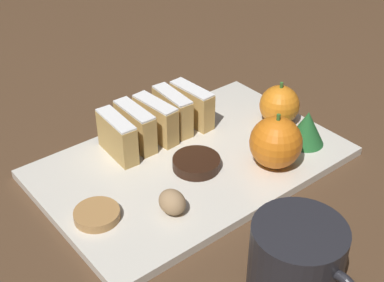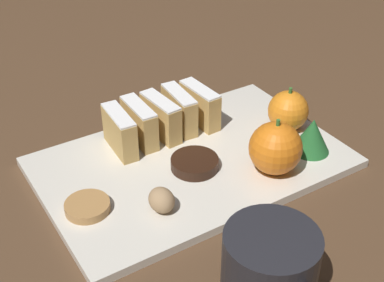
% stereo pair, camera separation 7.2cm
% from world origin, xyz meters
% --- Properties ---
extents(ground_plane, '(6.00, 6.00, 0.00)m').
position_xyz_m(ground_plane, '(0.00, 0.00, 0.00)').
color(ground_plane, '#513823').
extents(serving_platter, '(0.26, 0.41, 0.01)m').
position_xyz_m(serving_platter, '(0.00, 0.00, 0.01)').
color(serving_platter, silver).
rests_on(serving_platter, ground_plane).
extents(stollen_slice_front, '(0.08, 0.03, 0.06)m').
position_xyz_m(stollen_slice_front, '(-0.07, -0.07, 0.04)').
color(stollen_slice_front, tan).
rests_on(stollen_slice_front, serving_platter).
extents(stollen_slice_second, '(0.08, 0.02, 0.06)m').
position_xyz_m(stollen_slice_second, '(-0.08, -0.04, 0.04)').
color(stollen_slice_second, tan).
rests_on(stollen_slice_second, serving_platter).
extents(stollen_slice_third, '(0.08, 0.03, 0.06)m').
position_xyz_m(stollen_slice_third, '(-0.08, -0.01, 0.04)').
color(stollen_slice_third, tan).
rests_on(stollen_slice_third, serving_platter).
extents(stollen_slice_fourth, '(0.08, 0.03, 0.06)m').
position_xyz_m(stollen_slice_fourth, '(-0.08, 0.03, 0.04)').
color(stollen_slice_fourth, tan).
rests_on(stollen_slice_fourth, serving_platter).
extents(stollen_slice_fifth, '(0.08, 0.03, 0.06)m').
position_xyz_m(stollen_slice_fifth, '(-0.08, 0.06, 0.04)').
color(stollen_slice_fifth, tan).
rests_on(stollen_slice_fifth, serving_platter).
extents(orange_near, '(0.06, 0.06, 0.07)m').
position_xyz_m(orange_near, '(0.01, 0.16, 0.04)').
color(orange_near, orange).
rests_on(orange_near, serving_platter).
extents(orange_far, '(0.07, 0.07, 0.08)m').
position_xyz_m(orange_far, '(0.08, 0.08, 0.05)').
color(orange_far, orange).
rests_on(orange_far, serving_platter).
extents(walnut, '(0.04, 0.03, 0.03)m').
position_xyz_m(walnut, '(0.07, -0.09, 0.03)').
color(walnut, tan).
rests_on(walnut, serving_platter).
extents(chocolate_cookie, '(0.06, 0.06, 0.01)m').
position_xyz_m(chocolate_cookie, '(0.02, -0.01, 0.02)').
color(chocolate_cookie, black).
rests_on(chocolate_cookie, serving_platter).
extents(gingerbread_cookie, '(0.06, 0.06, 0.01)m').
position_xyz_m(gingerbread_cookie, '(0.02, -0.16, 0.02)').
color(gingerbread_cookie, '#B27F47').
rests_on(gingerbread_cookie, serving_platter).
extents(evergreen_sprig, '(0.05, 0.05, 0.05)m').
position_xyz_m(evergreen_sprig, '(0.07, 0.15, 0.04)').
color(evergreen_sprig, '#23662D').
rests_on(evergreen_sprig, serving_platter).
extents(coffee_mug, '(0.13, 0.10, 0.09)m').
position_xyz_m(coffee_mug, '(0.24, -0.06, 0.05)').
color(coffee_mug, '#232328').
rests_on(coffee_mug, ground_plane).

